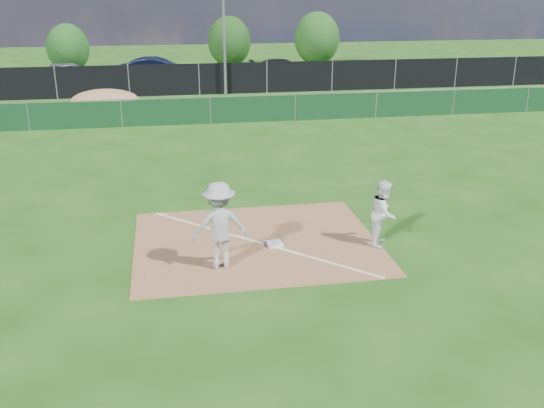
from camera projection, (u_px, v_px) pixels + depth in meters
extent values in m
plane|color=#1E4F11|center=(221.00, 151.00, 23.49)|extent=(90.00, 90.00, 0.00)
cube|color=#93603A|center=(256.00, 242.00, 15.15)|extent=(6.00, 5.00, 0.02)
cube|color=white|center=(256.00, 242.00, 15.15)|extent=(5.01, 5.01, 0.01)
cube|color=#0D3217|center=(210.00, 111.00, 27.91)|extent=(44.00, 0.05, 1.20)
ellipsoid|color=#A1784E|center=(105.00, 101.00, 30.33)|extent=(3.38, 2.60, 1.17)
cube|color=black|center=(199.00, 79.00, 35.21)|extent=(46.00, 0.04, 1.80)
cube|color=black|center=(195.00, 82.00, 40.14)|extent=(46.00, 9.00, 0.01)
cylinder|color=slate|center=(224.00, 24.00, 34.12)|extent=(0.16, 0.16, 8.00)
cube|color=white|center=(274.00, 244.00, 14.93)|extent=(0.42, 0.42, 0.08)
imported|color=#BBBBBE|center=(220.00, 225.00, 13.49)|extent=(1.35, 0.84, 2.01)
sphere|color=white|center=(165.00, 215.00, 13.14)|extent=(0.08, 0.08, 0.08)
imported|color=white|center=(384.00, 213.00, 14.79)|extent=(0.93, 1.00, 1.65)
imported|color=#B8BAC0|center=(71.00, 73.00, 38.61)|extent=(4.60, 2.47, 1.49)
imported|color=black|center=(158.00, 70.00, 39.31)|extent=(5.14, 2.18, 1.65)
imported|color=black|center=(284.00, 69.00, 41.10)|extent=(4.67, 2.01, 1.34)
cylinder|color=#382316|center=(70.00, 67.00, 43.64)|extent=(0.24, 0.24, 0.99)
ellipsoid|color=#194D16|center=(68.00, 48.00, 43.19)|extent=(2.98, 2.98, 3.43)
cylinder|color=#382316|center=(230.00, 61.00, 46.71)|extent=(0.24, 0.24, 1.09)
ellipsoid|color=#194212|center=(229.00, 41.00, 46.21)|extent=(3.28, 3.28, 3.77)
cylinder|color=#382316|center=(316.00, 59.00, 47.57)|extent=(0.24, 0.24, 1.17)
ellipsoid|color=#1D4D16|center=(317.00, 38.00, 47.04)|extent=(3.52, 3.52, 4.04)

